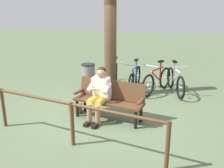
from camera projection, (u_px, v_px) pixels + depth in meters
ground_plane at (104, 115)px, 5.97m from camera, size 40.00×40.00×0.00m
bench at (110, 97)px, 5.69m from camera, size 1.66×0.72×0.87m
person_reading at (100, 92)px, 5.58m from camera, size 0.53×0.81×1.20m
handbag at (75, 108)px, 6.10m from camera, size 0.32×0.19×0.24m
tree_trunk at (110, 33)px, 6.79m from camera, size 0.33×0.33×3.55m
litter_bin at (88, 78)px, 7.47m from camera, size 0.41×0.41×0.86m
bicycle_green at (175, 81)px, 7.40m from camera, size 0.67×1.61×0.94m
bicycle_purple at (157, 81)px, 7.47m from camera, size 0.73×1.57×0.94m
bicycle_orange at (135, 79)px, 7.65m from camera, size 0.48×1.68×0.94m
bicycle_silver at (116, 76)px, 7.99m from camera, size 0.55×1.65×0.94m
railing_fence at (72, 115)px, 4.53m from camera, size 3.52×0.67×0.85m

